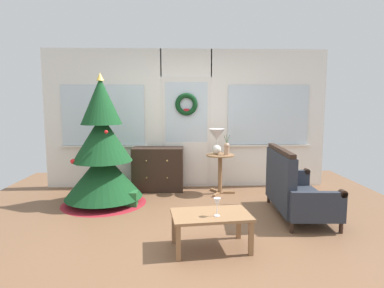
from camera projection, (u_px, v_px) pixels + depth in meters
The scene contains 11 objects.
ground_plane at pixel (190, 227), 4.23m from camera, with size 6.76×6.76×0.00m, color brown.
back_wall_with_door at pixel (186, 119), 6.13m from camera, with size 5.20×0.19×2.55m.
christmas_tree at pixel (103, 157), 5.11m from camera, with size 1.31×1.31×2.03m.
dresser_cabinet at pixel (158, 169), 5.93m from camera, with size 0.91×0.47×0.78m.
settee_sofa at pixel (293, 190), 4.59m from camera, with size 0.77×1.39×0.96m.
side_table at pixel (220, 166), 5.69m from camera, with size 0.50×0.48×0.69m.
table_lamp at pixel (217, 138), 5.67m from camera, with size 0.28×0.28×0.44m.
flower_vase at pixel (227, 148), 5.60m from camera, with size 0.11×0.10×0.35m.
coffee_table at pixel (211, 219), 3.55m from camera, with size 0.90×0.62×0.39m.
wine_glass at pixel (217, 203), 3.45m from camera, with size 0.08×0.08×0.20m.
gift_box at pixel (130, 199), 5.04m from camera, with size 0.23×0.21×0.23m, color #266633.
Camera 1 is at (-0.12, -4.06, 1.58)m, focal length 30.80 mm.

